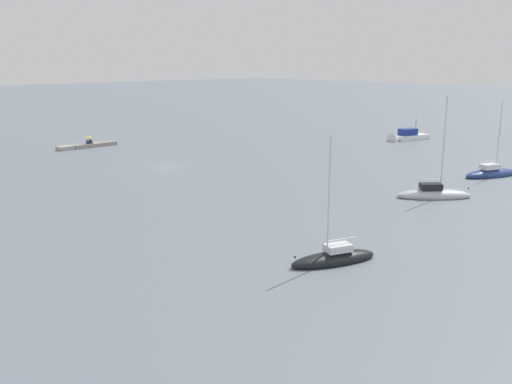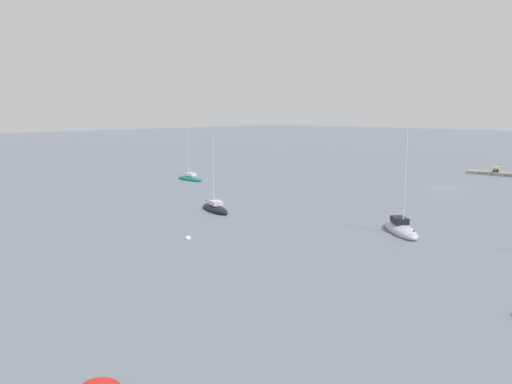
% 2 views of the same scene
% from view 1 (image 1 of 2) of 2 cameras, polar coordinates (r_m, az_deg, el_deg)
% --- Properties ---
extents(ground_plane, '(500.00, 500.00, 0.00)m').
position_cam_1_polar(ground_plane, '(73.32, -9.09, 2.64)').
color(ground_plane, slate).
extents(seawall_pier, '(9.41, 1.86, 0.58)m').
position_cam_1_polar(seawall_pier, '(91.55, -16.76, 4.53)').
color(seawall_pier, gray).
rests_on(seawall_pier, ground_plane).
extents(person_seated_dark_left, '(0.41, 0.61, 0.73)m').
position_cam_1_polar(person_seated_dark_left, '(91.69, -16.40, 4.91)').
color(person_seated_dark_left, '#1E2333').
rests_on(person_seated_dark_left, seawall_pier).
extents(person_seated_blue_right, '(0.41, 0.61, 0.73)m').
position_cam_1_polar(person_seated_blue_right, '(91.38, -16.69, 4.87)').
color(person_seated_blue_right, '#1E2333').
rests_on(person_seated_blue_right, seawall_pier).
extents(umbrella_open_yellow, '(1.10, 1.10, 1.25)m').
position_cam_1_polar(umbrella_open_yellow, '(91.52, -16.60, 5.42)').
color(umbrella_open_yellow, black).
rests_on(umbrella_open_yellow, seawall_pier).
extents(sailboat_grey_mid, '(6.84, 6.53, 10.30)m').
position_cam_1_polar(sailboat_grey_mid, '(58.20, 17.58, -0.22)').
color(sailboat_grey_mid, '#ADB2B7').
rests_on(sailboat_grey_mid, ground_plane).
extents(sailboat_black_far, '(6.57, 3.90, 8.99)m').
position_cam_1_polar(sailboat_black_far, '(38.37, 7.89, -6.68)').
color(sailboat_black_far, black).
rests_on(sailboat_black_far, ground_plane).
extents(sailboat_navy_outer, '(7.74, 4.68, 9.23)m').
position_cam_1_polar(sailboat_navy_outer, '(71.20, 22.76, 1.74)').
color(sailboat_navy_outer, navy).
rests_on(sailboat_navy_outer, ground_plane).
extents(motorboat_white_mid, '(8.16, 4.02, 4.39)m').
position_cam_1_polar(motorboat_white_mid, '(98.92, 14.92, 5.36)').
color(motorboat_white_mid, silver).
rests_on(motorboat_white_mid, ground_plane).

